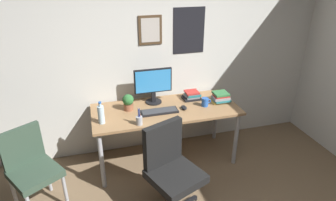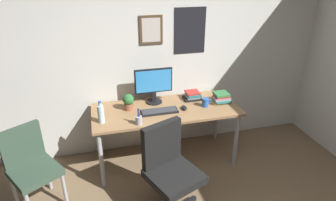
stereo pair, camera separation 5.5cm
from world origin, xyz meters
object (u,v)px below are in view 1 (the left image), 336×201
(office_chair, at_px, (171,166))
(side_chair, at_px, (31,166))
(monitor, at_px, (153,84))
(coffee_mug_near, at_px, (205,102))
(potted_plant, at_px, (128,102))
(computer_mouse, at_px, (184,108))
(book_stack_left, at_px, (192,95))
(book_stack_right, at_px, (221,97))
(pen_cup, at_px, (139,120))
(keyboard, at_px, (159,111))
(water_bottle, at_px, (101,114))

(office_chair, bearing_deg, side_chair, 162.54)
(monitor, relative_size, coffee_mug_near, 3.87)
(potted_plant, bearing_deg, office_chair, -73.75)
(monitor, relative_size, computer_mouse, 4.18)
(side_chair, bearing_deg, book_stack_left, 16.91)
(potted_plant, xyz_separation_m, book_stack_right, (1.13, -0.09, -0.04))
(side_chair, relative_size, monitor, 1.90)
(side_chair, bearing_deg, office_chair, -17.46)
(monitor, xyz_separation_m, coffee_mug_near, (0.58, -0.27, -0.19))
(book_stack_left, bearing_deg, coffee_mug_near, -70.55)
(side_chair, relative_size, coffee_mug_near, 7.37)
(pen_cup, bearing_deg, coffee_mug_near, 15.01)
(keyboard, xyz_separation_m, pen_cup, (-0.27, -0.21, 0.04))
(computer_mouse, distance_m, potted_plant, 0.66)
(monitor, height_order, book_stack_right, monitor)
(side_chair, xyz_separation_m, water_bottle, (0.73, 0.24, 0.34))
(book_stack_right, bearing_deg, computer_mouse, -172.91)
(office_chair, distance_m, potted_plant, 0.98)
(book_stack_left, distance_m, book_stack_right, 0.36)
(computer_mouse, bearing_deg, keyboard, -178.89)
(water_bottle, relative_size, coffee_mug_near, 2.13)
(monitor, distance_m, book_stack_left, 0.53)
(book_stack_right, bearing_deg, pen_cup, -165.34)
(office_chair, distance_m, coffee_mug_near, 1.02)
(computer_mouse, height_order, coffee_mug_near, coffee_mug_near)
(monitor, distance_m, computer_mouse, 0.47)
(coffee_mug_near, bearing_deg, computer_mouse, -178.29)
(office_chair, distance_m, computer_mouse, 0.86)
(side_chair, xyz_separation_m, potted_plant, (1.05, 0.48, 0.34))
(computer_mouse, bearing_deg, monitor, 137.79)
(side_chair, xyz_separation_m, pen_cup, (1.11, 0.11, 0.29))
(coffee_mug_near, bearing_deg, book_stack_left, 109.45)
(side_chair, distance_m, coffee_mug_near, 2.00)
(keyboard, bearing_deg, potted_plant, 154.16)
(side_chair, bearing_deg, coffee_mug_near, 9.64)
(monitor, bearing_deg, potted_plant, -159.92)
(keyboard, height_order, water_bottle, water_bottle)
(potted_plant, bearing_deg, side_chair, -155.43)
(keyboard, bearing_deg, pen_cup, -142.20)
(water_bottle, bearing_deg, book_stack_left, 15.79)
(monitor, bearing_deg, keyboard, -89.05)
(monitor, bearing_deg, book_stack_right, -14.99)
(water_bottle, relative_size, book_stack_right, 1.14)
(potted_plant, distance_m, book_stack_right, 1.14)
(book_stack_left, height_order, book_stack_right, book_stack_right)
(computer_mouse, height_order, book_stack_left, book_stack_left)
(potted_plant, relative_size, book_stack_right, 0.88)
(computer_mouse, relative_size, pen_cup, 0.55)
(water_bottle, relative_size, potted_plant, 1.29)
(computer_mouse, bearing_deg, office_chair, -116.96)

